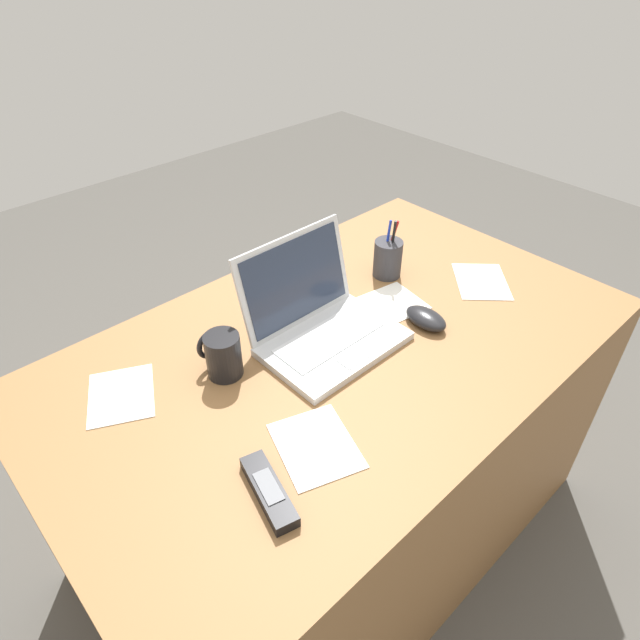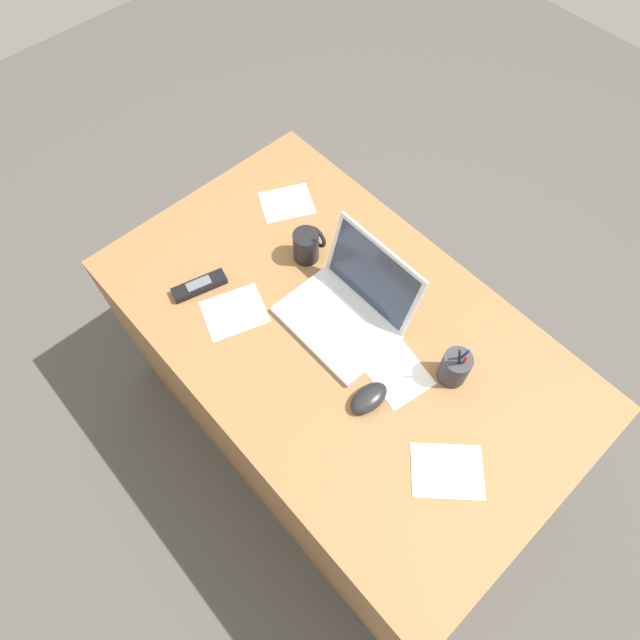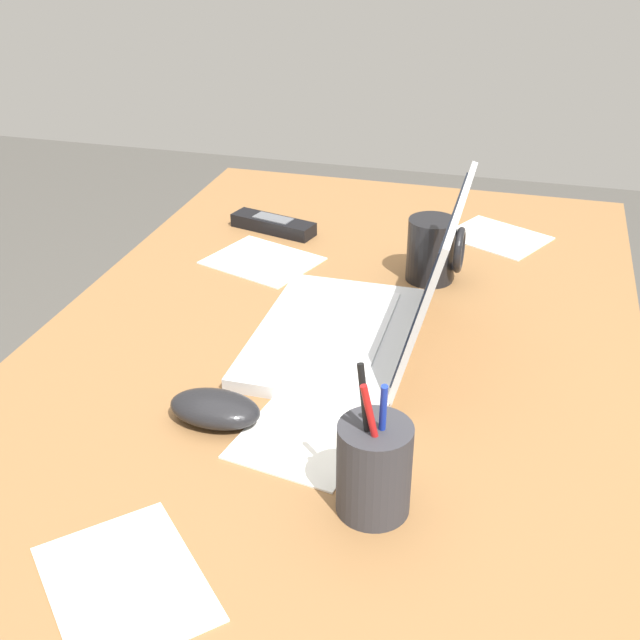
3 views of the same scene
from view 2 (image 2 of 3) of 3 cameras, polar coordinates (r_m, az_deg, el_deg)
The scene contains 11 objects.
ground_plane at distance 2.21m, azimuth 1.52°, elevation -10.28°, with size 6.00×6.00×0.00m, color #4C4944.
desk at distance 1.86m, azimuth 1.79°, elevation -6.51°, with size 1.39×0.84×0.75m, color olive.
laptop at distance 1.50m, azimuth 2.88°, elevation 1.24°, with size 0.32×0.27×0.23m.
computer_mouse at distance 1.42m, azimuth 5.15°, elevation -8.15°, with size 0.07×0.11×0.04m, color black.
coffee_mug_white at distance 1.62m, azimuth -1.36°, elevation 7.85°, with size 0.08×0.09×0.10m.
cordless_phone at distance 1.62m, azimuth -12.53°, elevation 3.52°, with size 0.08×0.17×0.03m.
pen_holder at distance 1.45m, azimuth 13.96°, elevation -4.86°, with size 0.08×0.08×0.17m.
paper_note_near_laptop at distance 1.79m, azimuth -3.52°, elevation 12.16°, with size 0.13×0.16×0.00m, color white.
paper_note_left at distance 1.48m, azimuth 8.06°, elevation -5.46°, with size 0.17×0.14×0.00m, color white.
paper_note_right at distance 1.41m, azimuth 13.19°, elevation -15.16°, with size 0.17×0.13×0.00m, color white.
paper_note_front at distance 1.57m, azimuth -8.97°, elevation 0.84°, with size 0.14×0.17×0.00m, color white.
Camera 2 is at (0.49, -0.53, 2.09)m, focal length 30.51 mm.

